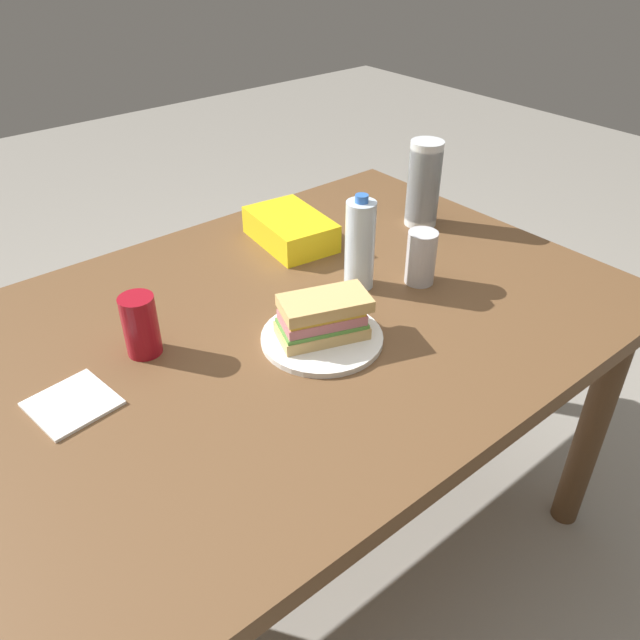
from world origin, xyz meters
TOP-DOWN VIEW (x-y plane):
  - ground_plane at (0.00, 0.00)m, footprint 8.00×8.00m
  - dining_table at (0.00, 0.00)m, footprint 1.43×1.00m
  - paper_plate at (-0.00, -0.11)m, footprint 0.24×0.24m
  - sandwich at (-0.00, -0.11)m, footprint 0.20×0.14m
  - soda_can_red at (-0.28, 0.08)m, footprint 0.07×0.07m
  - chip_bag at (0.21, 0.26)m, footprint 0.18×0.25m
  - water_bottle_tall at (0.20, 0.00)m, footprint 0.06×0.06m
  - plastic_cup_stack at (0.54, 0.13)m, footprint 0.08×0.08m
  - soda_can_silver at (0.31, -0.07)m, footprint 0.07×0.07m
  - paper_napkin at (-0.45, 0.02)m, footprint 0.15×0.15m

SIDE VIEW (x-z plane):
  - ground_plane at x=0.00m, z-range 0.00..0.00m
  - dining_table at x=0.00m, z-range 0.28..1.01m
  - paper_napkin at x=-0.45m, z-range 0.73..0.74m
  - paper_plate at x=0.00m, z-range 0.73..0.74m
  - chip_bag at x=0.21m, z-range 0.73..0.80m
  - sandwich at x=0.00m, z-range 0.74..0.82m
  - soda_can_red at x=-0.28m, z-range 0.73..0.85m
  - soda_can_silver at x=0.31m, z-range 0.73..0.85m
  - water_bottle_tall at x=0.20m, z-range 0.72..0.94m
  - plastic_cup_stack at x=0.54m, z-range 0.73..0.95m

